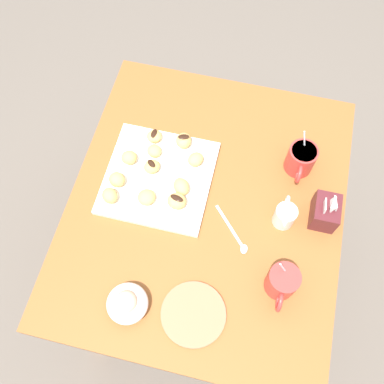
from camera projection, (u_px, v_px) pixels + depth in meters
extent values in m
plane|color=#665B51|center=(201.00, 269.00, 1.92)|extent=(8.00, 8.00, 0.00)
cube|color=#935628|center=(206.00, 207.00, 1.28)|extent=(0.92, 0.79, 0.04)
cube|color=#935628|center=(146.00, 138.00, 1.80)|extent=(0.07, 0.07, 0.69)
cube|color=#935628|center=(81.00, 333.00, 1.47)|extent=(0.07, 0.07, 0.69)
cube|color=#935628|center=(307.00, 171.00, 1.74)|extent=(0.07, 0.07, 0.69)
cube|color=#935628|center=(276.00, 383.00, 1.41)|extent=(0.07, 0.07, 0.69)
cube|color=white|center=(159.00, 177.00, 1.29)|extent=(0.31, 0.31, 0.02)
cylinder|color=red|center=(301.00, 159.00, 1.27)|extent=(0.08, 0.08, 0.09)
torus|color=red|center=(299.00, 173.00, 1.24)|extent=(0.06, 0.01, 0.06)
cylinder|color=black|center=(304.00, 152.00, 1.23)|extent=(0.07, 0.07, 0.01)
cylinder|color=silver|center=(304.00, 148.00, 1.24)|extent=(0.03, 0.04, 0.12)
cylinder|color=red|center=(282.00, 281.00, 1.12)|extent=(0.08, 0.08, 0.09)
torus|color=red|center=(279.00, 300.00, 1.09)|extent=(0.06, 0.01, 0.06)
cylinder|color=black|center=(285.00, 277.00, 1.08)|extent=(0.07, 0.07, 0.01)
cylinder|color=silver|center=(286.00, 272.00, 1.09)|extent=(0.01, 0.05, 0.12)
cylinder|color=white|center=(284.00, 217.00, 1.20)|extent=(0.06, 0.06, 0.07)
cone|color=white|center=(285.00, 223.00, 1.17)|extent=(0.02, 0.02, 0.02)
torus|color=white|center=(287.00, 204.00, 1.22)|extent=(0.05, 0.01, 0.05)
cylinder|color=white|center=(287.00, 213.00, 1.18)|extent=(0.05, 0.05, 0.01)
cube|color=#561E23|center=(325.00, 212.00, 1.21)|extent=(0.09, 0.07, 0.08)
cube|color=white|center=(335.00, 203.00, 1.16)|extent=(0.04, 0.02, 0.03)
cube|color=white|center=(325.00, 206.00, 1.16)|extent=(0.04, 0.01, 0.03)
cube|color=white|center=(333.00, 205.00, 1.16)|extent=(0.04, 0.02, 0.03)
cube|color=white|center=(333.00, 204.00, 1.16)|extent=(0.04, 0.01, 0.03)
ellipsoid|color=white|center=(127.00, 303.00, 1.11)|extent=(0.11, 0.11, 0.06)
sphere|color=beige|center=(126.00, 302.00, 1.09)|extent=(0.06, 0.06, 0.06)
ellipsoid|color=green|center=(124.00, 305.00, 1.07)|extent=(0.02, 0.03, 0.01)
cylinder|color=#E5704C|center=(193.00, 314.00, 1.12)|extent=(0.17, 0.17, 0.01)
cube|color=silver|center=(230.00, 227.00, 1.23)|extent=(0.12, 0.11, 0.00)
ellipsoid|color=silver|center=(244.00, 249.00, 1.20)|extent=(0.03, 0.02, 0.01)
ellipsoid|color=#E5B260|center=(152.00, 167.00, 1.27)|extent=(0.06, 0.06, 0.03)
ellipsoid|color=black|center=(151.00, 163.00, 1.26)|extent=(0.03, 0.03, 0.00)
ellipsoid|color=#E5B260|center=(177.00, 201.00, 1.22)|extent=(0.06, 0.06, 0.04)
ellipsoid|color=black|center=(177.00, 198.00, 1.21)|extent=(0.03, 0.04, 0.00)
ellipsoid|color=#E5B260|center=(147.00, 197.00, 1.23)|extent=(0.07, 0.07, 0.03)
ellipsoid|color=#E5B260|center=(110.00, 196.00, 1.23)|extent=(0.07, 0.07, 0.04)
ellipsoid|color=#E5B260|center=(184.00, 141.00, 1.31)|extent=(0.06, 0.06, 0.04)
ellipsoid|color=black|center=(184.00, 137.00, 1.29)|extent=(0.03, 0.04, 0.00)
ellipsoid|color=#E5B260|center=(117.00, 179.00, 1.25)|extent=(0.06, 0.06, 0.04)
ellipsoid|color=#E5B260|center=(154.00, 136.00, 1.32)|extent=(0.06, 0.06, 0.03)
ellipsoid|color=black|center=(154.00, 133.00, 1.31)|extent=(0.03, 0.02, 0.00)
ellipsoid|color=#E5B260|center=(196.00, 159.00, 1.28)|extent=(0.07, 0.06, 0.03)
ellipsoid|color=#E5B260|center=(154.00, 151.00, 1.30)|extent=(0.06, 0.06, 0.03)
ellipsoid|color=#E5B260|center=(181.00, 187.00, 1.24)|extent=(0.07, 0.07, 0.04)
ellipsoid|color=#E5B260|center=(129.00, 158.00, 1.29)|extent=(0.05, 0.05, 0.04)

